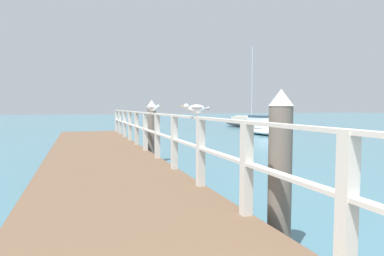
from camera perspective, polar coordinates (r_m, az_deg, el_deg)
pier_deck at (r=8.90m, az=-15.50°, el=-6.53°), size 2.77×18.43×0.54m
pier_railing at (r=8.96m, az=-7.25°, el=-0.15°), size 0.12×16.95×1.14m
dock_piling_near at (r=4.05m, az=15.18°, el=-7.88°), size 0.29×0.29×2.05m
dock_piling_far at (r=10.62m, az=-7.06°, el=-0.62°), size 0.29×0.29×2.05m
seagull_foreground at (r=5.45m, az=0.72°, el=3.45°), size 0.46×0.24×0.21m
seagull_background at (r=8.66m, az=-6.84°, el=3.55°), size 0.33×0.40×0.21m
boat_3 at (r=22.23m, az=12.28°, el=0.00°), size 1.65×4.54×1.25m
boat_4 at (r=29.45m, az=9.95°, el=0.89°), size 3.53×6.27×7.06m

